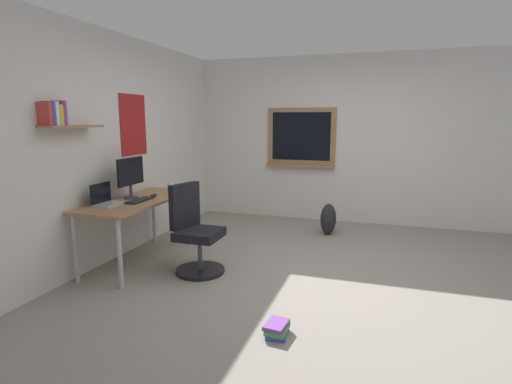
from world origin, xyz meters
name	(u,v)px	position (x,y,z in m)	size (l,w,h in m)	color
ground_plane	(320,275)	(0.00, 0.00, 0.00)	(5.20, 5.20, 0.00)	gray
wall_back	(116,147)	(-0.01, 2.45, 1.30)	(5.00, 0.30, 2.60)	silver
wall_right	(346,140)	(2.45, 0.03, 1.30)	(0.22, 5.00, 2.60)	silver
desk	(138,205)	(-0.20, 2.05, 0.66)	(1.55, 0.64, 0.73)	#997047
office_chair	(195,235)	(-0.29, 1.30, 0.41)	(0.52, 0.54, 0.95)	black
laptop	(106,200)	(-0.55, 2.20, 0.78)	(0.31, 0.21, 0.23)	#ADAFB5
monitor_primary	(131,175)	(-0.16, 2.15, 1.00)	(0.46, 0.17, 0.46)	#38383D
keyboard	(140,200)	(-0.28, 1.97, 0.74)	(0.37, 0.13, 0.02)	black
computer_mouse	(154,195)	(0.00, 1.97, 0.75)	(0.10, 0.06, 0.03)	#262628
coffee_mug	(170,186)	(0.47, 2.02, 0.78)	(0.08, 0.08, 0.09)	silver
backpack	(328,219)	(1.59, 0.14, 0.22)	(0.32, 0.22, 0.44)	#232328
book_stack_on_floor	(277,329)	(-1.28, 0.13, 0.05)	(0.23, 0.18, 0.09)	#3851B2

